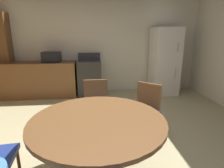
{
  "coord_description": "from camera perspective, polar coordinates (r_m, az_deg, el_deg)",
  "views": [
    {
      "loc": [
        -0.1,
        -2.15,
        1.55
      ],
      "look_at": [
        0.18,
        0.6,
        0.8
      ],
      "focal_mm": 28.73,
      "sensor_mm": 36.0,
      "label": 1
    }
  ],
  "objects": [
    {
      "name": "ground_plane",
      "position": [
        2.66,
        -2.7,
        -20.61
      ],
      "size": [
        14.0,
        14.0,
        0.0
      ],
      "primitive_type": "plane",
      "color": "tan"
    },
    {
      "name": "wall_back",
      "position": [
        5.09,
        -4.69,
        12.82
      ],
      "size": [
        5.89,
        0.12,
        2.7
      ],
      "primitive_type": "cube",
      "color": "silver",
      "rests_on": "ground"
    },
    {
      "name": "kitchen_counter",
      "position": [
        5.04,
        -23.02,
        1.3
      ],
      "size": [
        2.06,
        0.6,
        0.9
      ],
      "primitive_type": "cube",
      "color": "brown",
      "rests_on": "ground"
    },
    {
      "name": "pantry_column",
      "position": [
        5.41,
        -31.42,
        7.63
      ],
      "size": [
        0.44,
        0.36,
        2.1
      ],
      "primitive_type": "cube",
      "color": "brown",
      "rests_on": "ground"
    },
    {
      "name": "oven_range",
      "position": [
        4.81,
        -7.13,
        1.99
      ],
      "size": [
        0.6,
        0.6,
        1.1
      ],
      "color": "#2D2B28",
      "rests_on": "ground"
    },
    {
      "name": "refrigerator",
      "position": [
        5.04,
        16.29,
        6.88
      ],
      "size": [
        0.68,
        0.68,
        1.76
      ],
      "color": "white",
      "rests_on": "ground"
    },
    {
      "name": "microwave",
      "position": [
        4.83,
        -18.66,
        8.15
      ],
      "size": [
        0.44,
        0.32,
        0.26
      ],
      "primitive_type": "cube",
      "color": "black",
      "rests_on": "kitchen_counter"
    },
    {
      "name": "dining_table",
      "position": [
        1.87,
        -4.45,
        -15.04
      ],
      "size": [
        1.34,
        1.34,
        0.76
      ],
      "color": "brown",
      "rests_on": "ground"
    },
    {
      "name": "chair_north",
      "position": [
        2.88,
        -5.1,
        -6.31
      ],
      "size": [
        0.4,
        0.4,
        0.87
      ],
      "rotation": [
        0.0,
        0.0,
        4.72
      ],
      "color": "brown",
      "rests_on": "ground"
    },
    {
      "name": "chair_northeast",
      "position": [
        2.73,
        10.4,
        -7.76
      ],
      "size": [
        0.56,
        0.56,
        0.87
      ],
      "rotation": [
        0.0,
        0.0,
        3.98
      ],
      "color": "brown",
      "rests_on": "ground"
    }
  ]
}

